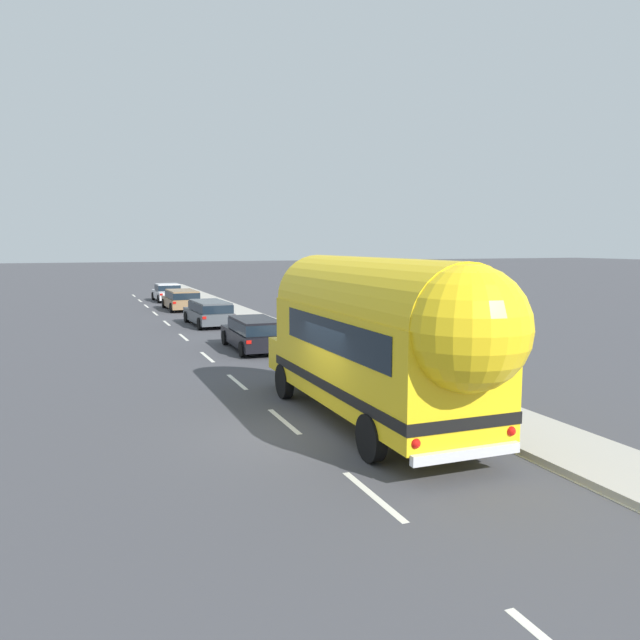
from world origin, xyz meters
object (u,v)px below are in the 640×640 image
at_px(car_third, 182,298).
at_px(car_second, 209,311).
at_px(car_lead, 254,332).
at_px(car_fourth, 167,292).
at_px(painted_bus, 381,335).

bearing_deg(car_third, car_second, -89.41).
distance_m(car_lead, car_fourth, 24.80).
bearing_deg(car_fourth, car_third, -90.50).
height_order(painted_bus, car_third, painted_bus).
xyz_separation_m(painted_bus, car_lead, (0.24, 12.16, -1.52)).
bearing_deg(painted_bus, car_fourth, 89.87).
bearing_deg(car_lead, painted_bus, -91.13).
bearing_deg(painted_bus, car_lead, 88.87).
distance_m(car_second, car_third, 8.84).
bearing_deg(car_third, painted_bus, -90.05).
distance_m(painted_bus, car_second, 20.93).
relative_size(car_lead, car_fourth, 1.11).
xyz_separation_m(car_third, car_fourth, (0.06, 7.24, -0.07)).
distance_m(painted_bus, car_third, 29.75).
distance_m(painted_bus, car_fourth, 36.99).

